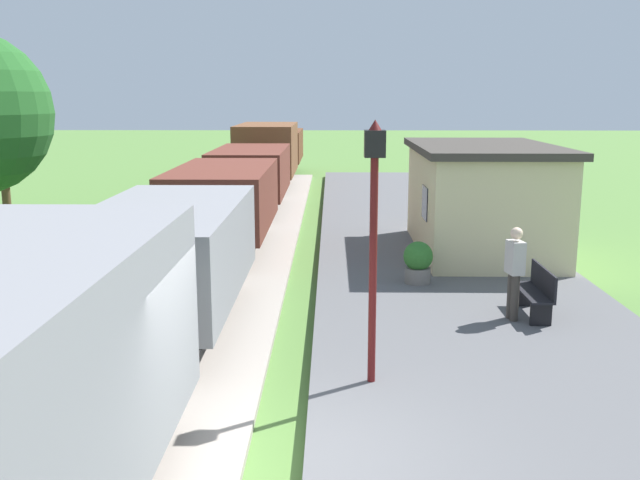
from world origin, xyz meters
name	(u,v)px	position (x,y,z in m)	size (l,w,h in m)	color
ground_plane	(286,479)	(0.00, 0.00, 0.00)	(160.00, 160.00, 0.00)	#517A38
platform_slab	(571,471)	(3.20, 0.00, 0.12)	(6.00, 60.00, 0.25)	#565659
track_ballast	(76,472)	(-2.40, 0.00, 0.06)	(3.80, 60.00, 0.12)	#9E9389
rail_near	(138,463)	(-1.68, 0.00, 0.19)	(0.07, 60.00, 0.14)	slate
rail_far	(12,461)	(-3.12, 0.00, 0.19)	(0.07, 60.00, 0.14)	slate
freight_train	(238,186)	(-2.40, 14.48, 1.51)	(2.50, 39.20, 2.72)	gray
station_hut	(481,198)	(4.40, 10.93, 1.65)	(3.50, 5.80, 2.78)	beige
bench_near_hut	(536,291)	(4.29, 5.35, 0.72)	(0.42, 1.50, 0.91)	black
bench_down_platform	(451,209)	(4.29, 14.89, 0.72)	(0.42, 1.50, 0.91)	black
person_waiting	(515,270)	(3.81, 5.11, 1.18)	(0.30, 0.41, 1.71)	#38332D
potted_planter	(418,262)	(2.39, 7.64, 0.72)	(0.64, 0.64, 0.92)	slate
lamp_post_near	(374,205)	(1.08, 2.23, 2.80)	(0.28, 0.28, 3.70)	#591414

